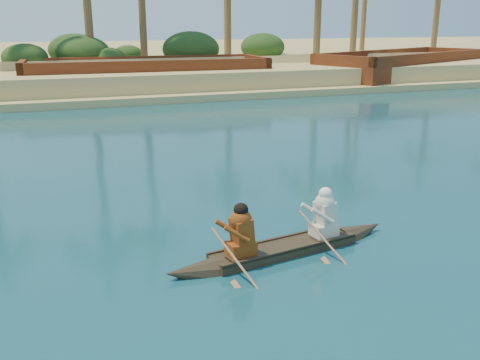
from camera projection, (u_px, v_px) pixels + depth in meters
name	position (u px, v px, depth m)	size (l,w,h in m)	color
sandy_embankment	(98.00, 60.00, 47.70)	(150.00, 51.00, 1.50)	tan
shrub_cluster	(123.00, 65.00, 33.68)	(100.00, 6.00, 2.40)	#1C3A15
canoe	(284.00, 240.00, 9.14)	(4.42, 1.27, 1.21)	#31281A
barge_mid	(147.00, 78.00, 29.98)	(13.43, 4.93, 2.21)	#5E2E14
barge_right	(403.00, 69.00, 35.67)	(14.45, 9.42, 2.29)	#5E2E14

